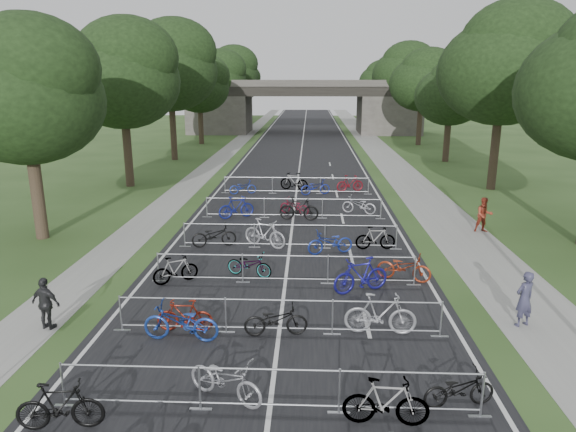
% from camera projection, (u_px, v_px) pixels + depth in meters
% --- Properties ---
extents(road, '(11.00, 140.00, 0.01)m').
position_uv_depth(road, '(302.00, 146.00, 56.14)').
color(road, black).
rests_on(road, ground).
extents(sidewalk_right, '(3.00, 140.00, 0.01)m').
position_uv_depth(sidewalk_right, '(375.00, 147.00, 55.82)').
color(sidewalk_right, gray).
rests_on(sidewalk_right, ground).
extents(sidewalk_left, '(2.00, 140.00, 0.01)m').
position_uv_depth(sidewalk_left, '(234.00, 146.00, 56.45)').
color(sidewalk_left, gray).
rests_on(sidewalk_left, ground).
extents(lane_markings, '(0.12, 140.00, 0.00)m').
position_uv_depth(lane_markings, '(302.00, 146.00, 56.14)').
color(lane_markings, silver).
rests_on(lane_markings, ground).
extents(overpass_bridge, '(31.00, 8.00, 7.05)m').
position_uv_depth(overpass_bridge, '(304.00, 107.00, 69.71)').
color(overpass_bridge, '#45413D').
rests_on(overpass_bridge, ground).
extents(tree_left_0, '(6.72, 6.72, 10.25)m').
position_uv_depth(tree_left_0, '(26.00, 94.00, 22.04)').
color(tree_left_0, '#33261C').
rests_on(tree_left_0, ground).
extents(tree_left_1, '(7.56, 7.56, 11.53)m').
position_uv_depth(tree_left_1, '(123.00, 76.00, 33.42)').
color(tree_left_1, '#33261C').
rests_on(tree_left_1, ground).
extents(tree_right_1, '(8.18, 8.18, 12.47)m').
position_uv_depth(tree_right_1, '(505.00, 66.00, 32.27)').
color(tree_right_1, '#33261C').
rests_on(tree_right_1, ground).
extents(tree_left_2, '(8.40, 8.40, 12.81)m').
position_uv_depth(tree_left_2, '(171.00, 67.00, 44.79)').
color(tree_left_2, '#33261C').
rests_on(tree_left_2, ground).
extents(tree_right_2, '(6.16, 6.16, 9.39)m').
position_uv_depth(tree_right_2, '(452.00, 93.00, 44.36)').
color(tree_right_2, '#33261C').
rests_on(tree_right_2, ground).
extents(tree_left_3, '(6.72, 6.72, 10.25)m').
position_uv_depth(tree_left_3, '(200.00, 85.00, 56.79)').
color(tree_left_3, '#33261C').
rests_on(tree_left_3, ground).
extents(tree_right_3, '(7.17, 7.17, 10.93)m').
position_uv_depth(tree_right_3, '(423.00, 81.00, 55.69)').
color(tree_right_3, '#33261C').
rests_on(tree_right_3, ground).
extents(tree_left_4, '(7.56, 7.56, 11.53)m').
position_uv_depth(tree_left_4, '(218.00, 78.00, 68.17)').
color(tree_left_4, '#33261C').
rests_on(tree_left_4, ground).
extents(tree_right_4, '(8.18, 8.18, 12.47)m').
position_uv_depth(tree_right_4, '(404.00, 73.00, 67.02)').
color(tree_right_4, '#33261C').
rests_on(tree_right_4, ground).
extents(tree_left_5, '(8.40, 8.40, 12.81)m').
position_uv_depth(tree_left_5, '(232.00, 73.00, 79.54)').
color(tree_left_5, '#33261C').
rests_on(tree_left_5, ground).
extents(tree_right_5, '(6.16, 6.16, 9.39)m').
position_uv_depth(tree_right_5, '(390.00, 87.00, 79.11)').
color(tree_right_5, '#33261C').
rests_on(tree_right_5, ground).
extents(tree_left_6, '(6.72, 6.72, 10.25)m').
position_uv_depth(tree_left_6, '(242.00, 83.00, 91.54)').
color(tree_left_6, '#33261C').
rests_on(tree_left_6, ground).
extents(tree_right_6, '(7.17, 7.17, 10.93)m').
position_uv_depth(tree_right_6, '(380.00, 80.00, 90.44)').
color(tree_right_6, '#33261C').
rests_on(tree_right_6, ground).
extents(barrier_row_1, '(9.70, 0.08, 1.10)m').
position_uv_depth(barrier_row_1, '(269.00, 390.00, 11.21)').
color(barrier_row_1, '#ACAFB5').
rests_on(barrier_row_1, ground).
extents(barrier_row_2, '(9.70, 0.08, 1.10)m').
position_uv_depth(barrier_row_2, '(279.00, 316.00, 14.69)').
color(barrier_row_2, '#ACAFB5').
rests_on(barrier_row_2, ground).
extents(barrier_row_3, '(9.70, 0.08, 1.10)m').
position_uv_depth(barrier_row_3, '(285.00, 269.00, 18.36)').
color(barrier_row_3, '#ACAFB5').
rests_on(barrier_row_3, ground).
extents(barrier_row_4, '(9.70, 0.08, 1.10)m').
position_uv_depth(barrier_row_4, '(290.00, 236.00, 22.22)').
color(barrier_row_4, '#ACAFB5').
rests_on(barrier_row_4, ground).
extents(barrier_row_5, '(9.70, 0.08, 1.10)m').
position_uv_depth(barrier_row_5, '(293.00, 208.00, 27.04)').
color(barrier_row_5, '#ACAFB5').
rests_on(barrier_row_5, ground).
extents(barrier_row_6, '(9.70, 0.08, 1.10)m').
position_uv_depth(barrier_row_6, '(296.00, 185.00, 32.84)').
color(barrier_row_6, '#ACAFB5').
rests_on(barrier_row_6, ground).
extents(bike_4, '(1.87, 0.74, 1.09)m').
position_uv_depth(bike_4, '(60.00, 407.00, 10.64)').
color(bike_4, black).
rests_on(bike_4, ground).
extents(bike_5, '(2.08, 1.54, 1.04)m').
position_uv_depth(bike_5, '(226.00, 380.00, 11.64)').
color(bike_5, '#98989F').
rests_on(bike_5, ground).
extents(bike_6, '(1.86, 0.61, 1.10)m').
position_uv_depth(bike_6, '(386.00, 402.00, 10.77)').
color(bike_6, '#ACAFB5').
rests_on(bike_6, ground).
extents(bike_7, '(1.75, 0.90, 0.87)m').
position_uv_depth(bike_7, '(459.00, 389.00, 11.42)').
color(bike_7, black).
rests_on(bike_7, ground).
extents(bike_8, '(2.18, 0.88, 1.13)m').
position_uv_depth(bike_8, '(181.00, 323.00, 14.28)').
color(bike_8, navy).
rests_on(bike_8, ground).
extents(bike_9, '(1.65, 0.48, 0.99)m').
position_uv_depth(bike_9, '(185.00, 316.00, 14.84)').
color(bike_9, maroon).
rests_on(bike_9, ground).
extents(bike_10, '(1.88, 0.85, 0.96)m').
position_uv_depth(bike_10, '(276.00, 320.00, 14.61)').
color(bike_10, black).
rests_on(bike_10, ground).
extents(bike_11, '(2.10, 0.70, 1.24)m').
position_uv_depth(bike_11, '(380.00, 314.00, 14.65)').
color(bike_11, '#98999F').
rests_on(bike_11, ground).
extents(bike_12, '(1.67, 1.27, 1.00)m').
position_uv_depth(bike_12, '(176.00, 270.00, 18.40)').
color(bike_12, '#ACAFB5').
rests_on(bike_12, ground).
extents(bike_13, '(1.88, 1.13, 0.93)m').
position_uv_depth(bike_13, '(249.00, 265.00, 19.01)').
color(bike_13, '#ACAFB5').
rests_on(bike_13, ground).
extents(bike_14, '(2.13, 1.37, 1.25)m').
position_uv_depth(bike_14, '(361.00, 275.00, 17.55)').
color(bike_14, navy).
rests_on(bike_14, ground).
extents(bike_15, '(2.07, 1.25, 1.03)m').
position_uv_depth(bike_15, '(404.00, 267.00, 18.61)').
color(bike_15, maroon).
rests_on(bike_15, ground).
extents(bike_16, '(2.06, 1.17, 1.02)m').
position_uv_depth(bike_16, '(214.00, 236.00, 22.41)').
color(bike_16, black).
rests_on(bike_16, ground).
extents(bike_17, '(2.12, 1.53, 1.26)m').
position_uv_depth(bike_17, '(265.00, 233.00, 22.31)').
color(bike_17, '#A5A5AD').
rests_on(bike_17, ground).
extents(bike_18, '(2.08, 1.24, 1.03)m').
position_uv_depth(bike_18, '(330.00, 242.00, 21.46)').
color(bike_18, navy).
rests_on(bike_18, ground).
extents(bike_19, '(1.75, 0.61, 1.03)m').
position_uv_depth(bike_19, '(375.00, 238.00, 22.02)').
color(bike_19, '#ACAFB5').
rests_on(bike_19, ground).
extents(bike_20, '(1.99, 1.41, 1.18)m').
position_uv_depth(bike_20, '(236.00, 207.00, 27.02)').
color(bike_20, navy).
rests_on(bike_20, ground).
extents(bike_21, '(1.83, 1.33, 0.92)m').
position_uv_depth(bike_21, '(294.00, 207.00, 27.74)').
color(bike_21, maroon).
rests_on(bike_21, ground).
extents(bike_22, '(2.10, 0.79, 1.23)m').
position_uv_depth(bike_22, '(299.00, 209.00, 26.61)').
color(bike_22, black).
rests_on(bike_22, ground).
extents(bike_23, '(1.98, 1.24, 0.98)m').
position_uv_depth(bike_23, '(359.00, 205.00, 27.92)').
color(bike_23, '#B1B1B9').
rests_on(bike_23, ground).
extents(bike_24, '(1.82, 1.07, 0.90)m').
position_uv_depth(bike_24, '(243.00, 187.00, 32.76)').
color(bike_24, navy).
rests_on(bike_24, ground).
extents(bike_25, '(2.03, 1.20, 1.18)m').
position_uv_depth(bike_25, '(294.00, 182.00, 33.83)').
color(bike_25, '#ACAFB5').
rests_on(bike_25, ground).
extents(bike_26, '(2.05, 1.27, 1.02)m').
position_uv_depth(bike_26, '(315.00, 187.00, 32.52)').
color(bike_26, navy).
rests_on(bike_26, ground).
extents(bike_27, '(1.89, 0.98, 1.09)m').
position_uv_depth(bike_27, '(350.00, 183.00, 33.45)').
color(bike_27, maroon).
rests_on(bike_27, ground).
extents(pedestrian_a, '(0.74, 0.62, 1.71)m').
position_uv_depth(pedestrian_a, '(524.00, 299.00, 15.09)').
color(pedestrian_a, '#35344F').
rests_on(pedestrian_a, ground).
extents(pedestrian_b, '(0.86, 0.69, 1.69)m').
position_uv_depth(pedestrian_b, '(484.00, 215.00, 24.48)').
color(pedestrian_b, '#9C3522').
rests_on(pedestrian_b, ground).
extents(pedestrian_c, '(1.00, 0.60, 1.59)m').
position_uv_depth(pedestrian_c, '(46.00, 304.00, 14.93)').
color(pedestrian_c, '#252628').
rests_on(pedestrian_c, ground).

